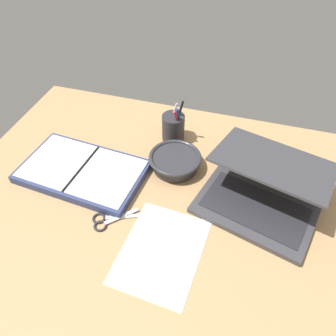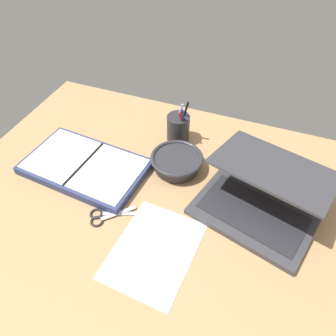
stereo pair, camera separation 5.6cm
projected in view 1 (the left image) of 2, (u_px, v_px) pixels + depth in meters
The scene contains 7 objects.
desk_top at pixel (173, 207), 100.34cm from camera, with size 140.00×100.00×2.00cm, color tan.
laptop at pixel (261, 193), 96.26cm from camera, with size 40.85×39.05×14.61cm.
bowl at pixel (175, 161), 108.87cm from camera, with size 17.57×17.57×5.20cm.
pen_cup at pixel (173, 127), 117.92cm from camera, with size 8.15×8.15×16.66cm.
planner at pixel (83, 171), 107.52cm from camera, with size 41.66×27.21×3.21cm.
scissors at pixel (106, 221), 95.11cm from camera, with size 13.38×10.97×0.80cm.
paper_sheet_front at pixel (161, 251), 88.40cm from camera, with size 20.83×27.61×0.16cm, color white.
Camera 1 is at (16.08, -59.86, 80.82)cm, focal length 35.00 mm.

